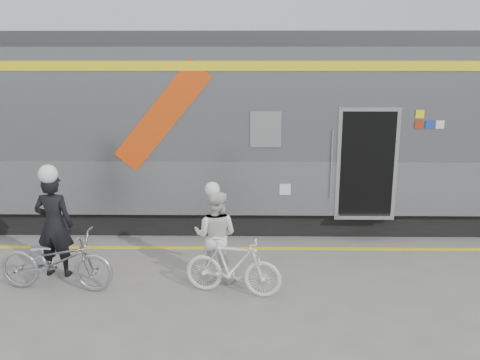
{
  "coord_description": "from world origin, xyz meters",
  "views": [
    {
      "loc": [
        0.57,
        -7.1,
        3.6
      ],
      "look_at": [
        0.44,
        1.6,
        1.5
      ],
      "focal_mm": 38.0,
      "sensor_mm": 36.0,
      "label": 1
    }
  ],
  "objects_px": {
    "bicycle_left": "(56,260)",
    "bicycle_right": "(233,266)",
    "man": "(54,225)",
    "woman": "(215,236)"
  },
  "relations": [
    {
      "from": "bicycle_left",
      "to": "bicycle_right",
      "type": "bearing_deg",
      "value": -87.54
    },
    {
      "from": "bicycle_left",
      "to": "woman",
      "type": "height_order",
      "value": "woman"
    },
    {
      "from": "man",
      "to": "bicycle_left",
      "type": "bearing_deg",
      "value": 115.15
    },
    {
      "from": "bicycle_left",
      "to": "woman",
      "type": "relative_size",
      "value": 1.21
    },
    {
      "from": "man",
      "to": "bicycle_right",
      "type": "relative_size",
      "value": 1.15
    },
    {
      "from": "man",
      "to": "bicycle_right",
      "type": "height_order",
      "value": "man"
    },
    {
      "from": "woman",
      "to": "bicycle_left",
      "type": "bearing_deg",
      "value": 23.14
    },
    {
      "from": "bicycle_left",
      "to": "bicycle_right",
      "type": "distance_m",
      "value": 2.8
    },
    {
      "from": "bicycle_left",
      "to": "bicycle_right",
      "type": "relative_size",
      "value": 1.2
    },
    {
      "from": "man",
      "to": "woman",
      "type": "bearing_deg",
      "value": -177.64
    }
  ]
}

